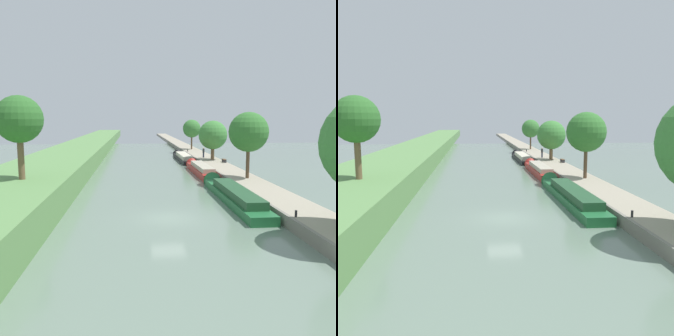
{
  "view_description": "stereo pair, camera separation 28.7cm",
  "coord_description": "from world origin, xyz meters",
  "views": [
    {
      "loc": [
        -2.53,
        -25.83,
        7.28
      ],
      "look_at": [
        1.88,
        19.89,
        1.0
      ],
      "focal_mm": 38.86,
      "sensor_mm": 36.0,
      "label": 1
    },
    {
      "loc": [
        -2.24,
        -25.86,
        7.28
      ],
      "look_at": [
        1.88,
        19.89,
        1.0
      ],
      "focal_mm": 38.86,
      "sensor_mm": 36.0,
      "label": 2
    }
  ],
  "objects": [
    {
      "name": "stone_quay",
      "position": [
        7.7,
        0.0,
        0.44
      ],
      "size": [
        0.25,
        260.0,
        0.88
      ],
      "color": "gray",
      "rests_on": "ground_plane"
    },
    {
      "name": "narrowboat_red",
      "position": [
        6.37,
        21.56,
        0.57
      ],
      "size": [
        1.87,
        14.06,
        1.84
      ],
      "color": "maroon",
      "rests_on": "ground_plane"
    },
    {
      "name": "mooring_bollard_near",
      "position": [
        8.12,
        -3.42,
        1.05
      ],
      "size": [
        0.16,
        0.16,
        0.45
      ],
      "color": "black",
      "rests_on": "right_towpath"
    },
    {
      "name": "narrowboat_green",
      "position": [
        6.26,
        5.49,
        0.56
      ],
      "size": [
        2.07,
        16.6,
        1.99
      ],
      "color": "#1E6033",
      "rests_on": "ground_plane"
    },
    {
      "name": "tree_rightbank_midfar",
      "position": [
        9.9,
        30.1,
        4.69
      ],
      "size": [
        4.48,
        4.48,
        6.13
      ],
      "color": "brown",
      "rests_on": "right_towpath"
    },
    {
      "name": "tree_rightbank_midnear",
      "position": [
        9.84,
        12.27,
        5.81
      ],
      "size": [
        4.29,
        4.29,
        7.16
      ],
      "color": "brown",
      "rests_on": "right_towpath"
    },
    {
      "name": "right_towpath",
      "position": [
        9.58,
        0.0,
        0.41
      ],
      "size": [
        3.52,
        260.0,
        0.83
      ],
      "color": "#9E937F",
      "rests_on": "ground_plane"
    },
    {
      "name": "narrowboat_black",
      "position": [
        6.16,
        37.29,
        0.5
      ],
      "size": [
        1.94,
        15.41,
        1.86
      ],
      "color": "black",
      "rests_on": "ground_plane"
    },
    {
      "name": "mooring_bollard_far",
      "position": [
        8.12,
        44.5,
        1.05
      ],
      "size": [
        0.16,
        0.16,
        0.45
      ],
      "color": "black",
      "rests_on": "right_towpath"
    },
    {
      "name": "ground_plane",
      "position": [
        0.0,
        0.0,
        0.0
      ],
      "size": [
        160.0,
        160.0,
        0.0
      ],
      "primitive_type": "plane",
      "color": "slate"
    },
    {
      "name": "person_walking",
      "position": [
        9.1,
        33.39,
        1.7
      ],
      "size": [
        0.34,
        0.34,
        1.66
      ],
      "color": "#282D42",
      "rests_on": "right_towpath"
    },
    {
      "name": "tree_rightbank_far",
      "position": [
        9.79,
        50.01,
        5.14
      ],
      "size": [
        3.76,
        3.76,
        6.22
      ],
      "color": "brown",
      "rests_on": "right_towpath"
    },
    {
      "name": "tree_leftbank_downstream",
      "position": [
        -11.38,
        3.73,
        7.17
      ],
      "size": [
        3.73,
        3.73,
        6.62
      ],
      "color": "brown",
      "rests_on": "left_grassy_bank"
    },
    {
      "name": "park_bench",
      "position": [
        10.9,
        26.61,
        1.17
      ],
      "size": [
        0.44,
        1.5,
        0.47
      ],
      "color": "#333338",
      "rests_on": "right_towpath"
    }
  ]
}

